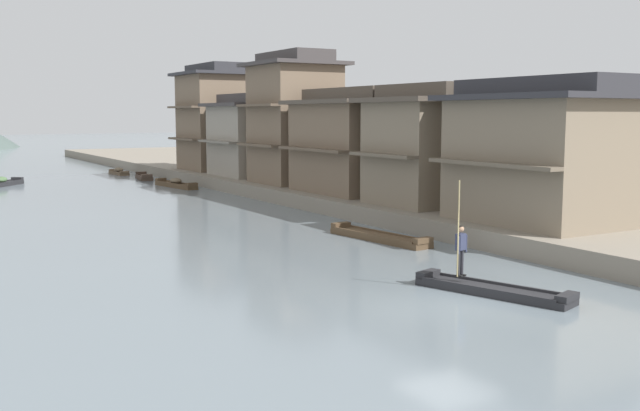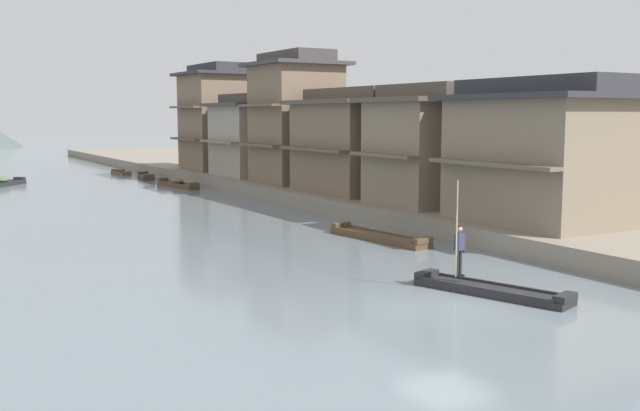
{
  "view_description": "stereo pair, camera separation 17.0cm",
  "coord_description": "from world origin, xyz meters",
  "px_view_note": "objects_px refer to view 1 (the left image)",
  "views": [
    {
      "loc": [
        -13.66,
        -15.78,
        5.44
      ],
      "look_at": [
        3.03,
        12.5,
        1.37
      ],
      "focal_mm": 41.33,
      "sensor_mm": 36.0,
      "label": 1
    },
    {
      "loc": [
        -13.51,
        -15.86,
        5.44
      ],
      "look_at": [
        3.03,
        12.5,
        1.37
      ],
      "focal_mm": 41.33,
      "sensor_mm": 36.0,
      "label": 2
    }
  ],
  "objects_px": {
    "boatman_person": "(461,244)",
    "boat_moored_nearest": "(0,183)",
    "boat_midriver_drifting": "(119,172)",
    "house_waterfront_second": "(434,145)",
    "boat_moored_third": "(144,177)",
    "house_waterfront_narrow": "(294,119)",
    "boat_moored_second": "(379,237)",
    "house_waterfront_end": "(218,118)",
    "house_waterfront_tall": "(360,142)",
    "house_waterfront_nearest": "(542,152)",
    "boat_foreground_poled": "(493,290)",
    "house_waterfront_far": "(255,136)",
    "boat_moored_far": "(176,184)"
  },
  "relations": [
    {
      "from": "boat_moored_nearest",
      "to": "boat_moored_third",
      "type": "xyz_separation_m",
      "value": [
        11.26,
        0.42,
        -0.07
      ]
    },
    {
      "from": "house_waterfront_far",
      "to": "house_waterfront_end",
      "type": "distance_m",
      "value": 7.14
    },
    {
      "from": "boat_moored_nearest",
      "to": "house_waterfront_nearest",
      "type": "height_order",
      "value": "house_waterfront_nearest"
    },
    {
      "from": "boat_moored_nearest",
      "to": "house_waterfront_second",
      "type": "relative_size",
      "value": 0.63
    },
    {
      "from": "boat_moored_second",
      "to": "boat_midriver_drifting",
      "type": "height_order",
      "value": "boat_midriver_drifting"
    },
    {
      "from": "boatman_person",
      "to": "house_waterfront_second",
      "type": "xyz_separation_m",
      "value": [
        9.11,
        12.47,
        2.44
      ]
    },
    {
      "from": "boat_moored_second",
      "to": "boat_moored_nearest",
      "type": "bearing_deg",
      "value": 107.5
    },
    {
      "from": "boat_foreground_poled",
      "to": "house_waterfront_tall",
      "type": "distance_m",
      "value": 22.64
    },
    {
      "from": "house_waterfront_nearest",
      "to": "boat_moored_second",
      "type": "bearing_deg",
      "value": 147.38
    },
    {
      "from": "boat_moored_third",
      "to": "boat_midriver_drifting",
      "type": "height_order",
      "value": "boat_midriver_drifting"
    },
    {
      "from": "boat_midriver_drifting",
      "to": "house_waterfront_second",
      "type": "relative_size",
      "value": 0.51
    },
    {
      "from": "boat_foreground_poled",
      "to": "house_waterfront_far",
      "type": "relative_size",
      "value": 0.73
    },
    {
      "from": "house_waterfront_nearest",
      "to": "house_waterfront_far",
      "type": "xyz_separation_m",
      "value": [
        0.11,
        28.51,
        0.01
      ]
    },
    {
      "from": "house_waterfront_second",
      "to": "boat_moored_third",
      "type": "bearing_deg",
      "value": 100.46
    },
    {
      "from": "house_waterfront_tall",
      "to": "house_waterfront_far",
      "type": "height_order",
      "value": "same"
    },
    {
      "from": "boat_moored_second",
      "to": "house_waterfront_end",
      "type": "relative_size",
      "value": 0.66
    },
    {
      "from": "boat_moored_second",
      "to": "house_waterfront_nearest",
      "type": "bearing_deg",
      "value": -32.62
    },
    {
      "from": "boat_foreground_poled",
      "to": "boat_midriver_drifting",
      "type": "height_order",
      "value": "boat_midriver_drifting"
    },
    {
      "from": "boat_midriver_drifting",
      "to": "house_waterfront_nearest",
      "type": "xyz_separation_m",
      "value": [
        5.81,
        -44.87,
        3.61
      ]
    },
    {
      "from": "boat_moored_third",
      "to": "boat_moored_nearest",
      "type": "bearing_deg",
      "value": -177.86
    },
    {
      "from": "house_waterfront_nearest",
      "to": "house_waterfront_narrow",
      "type": "height_order",
      "value": "house_waterfront_narrow"
    },
    {
      "from": "boatman_person",
      "to": "boat_moored_nearest",
      "type": "xyz_separation_m",
      "value": [
        -7.88,
        43.12,
        -1.16
      ]
    },
    {
      "from": "house_waterfront_narrow",
      "to": "boat_moored_second",
      "type": "bearing_deg",
      "value": -107.27
    },
    {
      "from": "boat_moored_nearest",
      "to": "house_waterfront_far",
      "type": "xyz_separation_m",
      "value": [
        16.77,
        -9.68,
        3.59
      ]
    },
    {
      "from": "boat_moored_second",
      "to": "house_waterfront_far",
      "type": "relative_size",
      "value": 0.83
    },
    {
      "from": "house_waterfront_end",
      "to": "boatman_person",
      "type": "bearing_deg",
      "value": -102.36
    },
    {
      "from": "house_waterfront_nearest",
      "to": "house_waterfront_narrow",
      "type": "distance_m",
      "value": 21.63
    },
    {
      "from": "house_waterfront_second",
      "to": "house_waterfront_end",
      "type": "height_order",
      "value": "house_waterfront_end"
    },
    {
      "from": "boat_foreground_poled",
      "to": "boatman_person",
      "type": "bearing_deg",
      "value": 109.04
    },
    {
      "from": "house_waterfront_nearest",
      "to": "house_waterfront_tall",
      "type": "xyz_separation_m",
      "value": [
        0.36,
        14.53,
        -0.0
      ]
    },
    {
      "from": "house_waterfront_far",
      "to": "house_waterfront_nearest",
      "type": "bearing_deg",
      "value": -90.22
    },
    {
      "from": "boat_moored_nearest",
      "to": "boat_midriver_drifting",
      "type": "distance_m",
      "value": 12.74
    },
    {
      "from": "boatman_person",
      "to": "house_waterfront_nearest",
      "type": "relative_size",
      "value": 0.39
    },
    {
      "from": "boatman_person",
      "to": "house_waterfront_end",
      "type": "distance_m",
      "value": 41.59
    },
    {
      "from": "house_waterfront_second",
      "to": "house_waterfront_far",
      "type": "xyz_separation_m",
      "value": [
        -0.22,
        20.98,
        -0.01
      ]
    },
    {
      "from": "boat_midriver_drifting",
      "to": "house_waterfront_nearest",
      "type": "height_order",
      "value": "house_waterfront_nearest"
    },
    {
      "from": "boat_foreground_poled",
      "to": "house_waterfront_second",
      "type": "distance_m",
      "value": 16.54
    },
    {
      "from": "boat_moored_nearest",
      "to": "boat_midriver_drifting",
      "type": "relative_size",
      "value": 1.25
    },
    {
      "from": "boat_moored_nearest",
      "to": "boat_moored_far",
      "type": "height_order",
      "value": "boat_moored_nearest"
    },
    {
      "from": "boat_moored_third",
      "to": "house_waterfront_second",
      "type": "xyz_separation_m",
      "value": [
        5.74,
        -31.07,
        3.66
      ]
    },
    {
      "from": "boatman_person",
      "to": "house_waterfront_nearest",
      "type": "xyz_separation_m",
      "value": [
        8.78,
        4.93,
        2.42
      ]
    },
    {
      "from": "house_waterfront_far",
      "to": "house_waterfront_end",
      "type": "xyz_separation_m",
      "value": [
        -0.02,
        7.02,
        1.3
      ]
    },
    {
      "from": "boatman_person",
      "to": "boat_moored_third",
      "type": "bearing_deg",
      "value": 85.56
    },
    {
      "from": "house_waterfront_tall",
      "to": "house_waterfront_narrow",
      "type": "distance_m",
      "value": 7.2
    },
    {
      "from": "boat_moored_nearest",
      "to": "house_waterfront_tall",
      "type": "xyz_separation_m",
      "value": [
        17.02,
        -23.66,
        3.58
      ]
    },
    {
      "from": "boatman_person",
      "to": "boat_moored_nearest",
      "type": "relative_size",
      "value": 0.69
    },
    {
      "from": "house_waterfront_end",
      "to": "house_waterfront_second",
      "type": "bearing_deg",
      "value": -89.5
    },
    {
      "from": "boat_moored_second",
      "to": "boat_moored_far",
      "type": "relative_size",
      "value": 1.05
    },
    {
      "from": "boat_moored_nearest",
      "to": "house_waterfront_narrow",
      "type": "xyz_separation_m",
      "value": [
        16.43,
        -16.6,
        4.9
      ]
    },
    {
      "from": "boat_foreground_poled",
      "to": "boat_midriver_drifting",
      "type": "xyz_separation_m",
      "value": [
        2.59,
        50.88,
        0.1
      ]
    }
  ]
}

